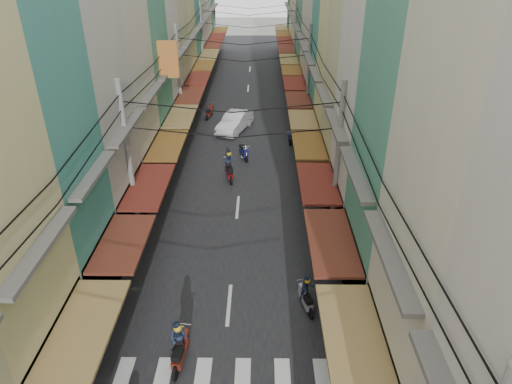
{
  "coord_description": "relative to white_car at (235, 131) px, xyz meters",
  "views": [
    {
      "loc": [
        1.28,
        -16.43,
        13.4
      ],
      "look_at": [
        1.08,
        3.06,
        2.63
      ],
      "focal_mm": 32.0,
      "sensor_mm": 36.0,
      "label": 1
    }
  ],
  "objects": [
    {
      "name": "ground",
      "position": [
        0.77,
        -18.03,
        0.0
      ],
      "size": [
        160.0,
        160.0,
        0.0
      ],
      "primitive_type": "plane",
      "color": "slate",
      "rests_on": "ground"
    },
    {
      "name": "road",
      "position": [
        0.77,
        1.97,
        0.01
      ],
      "size": [
        10.0,
        80.0,
        0.02
      ],
      "primitive_type": "cube",
      "color": "black",
      "rests_on": "ground"
    },
    {
      "name": "sidewalk_left",
      "position": [
        -5.73,
        1.97,
        0.03
      ],
      "size": [
        3.0,
        80.0,
        0.06
      ],
      "primitive_type": "cube",
      "color": "slate",
      "rests_on": "ground"
    },
    {
      "name": "sidewalk_right",
      "position": [
        7.27,
        1.97,
        0.03
      ],
      "size": [
        3.0,
        80.0,
        0.06
      ],
      "primitive_type": "cube",
      "color": "slate",
      "rests_on": "ground"
    },
    {
      "name": "building_row_left",
      "position": [
        -7.15,
        -1.47,
        9.78
      ],
      "size": [
        7.8,
        67.67,
        23.7
      ],
      "color": "beige",
      "rests_on": "ground"
    },
    {
      "name": "building_row_right",
      "position": [
        8.68,
        -1.58,
        9.41
      ],
      "size": [
        7.8,
        68.98,
        22.59
      ],
      "color": "teal",
      "rests_on": "ground"
    },
    {
      "name": "utility_poles",
      "position": [
        0.77,
        -3.02,
        6.59
      ],
      "size": [
        10.2,
        66.13,
        8.2
      ],
      "color": "gray",
      "rests_on": "ground"
    },
    {
      "name": "white_car",
      "position": [
        0.0,
        0.0,
        0.0
      ],
      "size": [
        5.59,
        3.72,
        1.84
      ],
      "primitive_type": "imported",
      "rotation": [
        0.0,
        0.0,
        -0.35
      ],
      "color": "silver",
      "rests_on": "ground"
    },
    {
      "name": "bicycle",
      "position": [
        8.27,
        -15.03,
        0.0
      ],
      "size": [
        1.57,
        0.88,
        1.02
      ],
      "primitive_type": "imported",
      "rotation": [
        0.0,
        0.0,
        1.34
      ],
      "color": "black",
      "rests_on": "ground"
    },
    {
      "name": "moving_scooters",
      "position": [
        0.65,
        -11.8,
        0.55
      ],
      "size": [
        7.09,
        27.91,
        1.99
      ],
      "color": "black",
      "rests_on": "ground"
    },
    {
      "name": "parked_scooters",
      "position": [
        5.08,
        -21.23,
        0.46
      ],
      "size": [
        12.99,
        12.36,
        0.97
      ],
      "color": "black",
      "rests_on": "ground"
    },
    {
      "name": "pedestrians",
      "position": [
        -3.09,
        -16.94,
        1.0
      ],
      "size": [
        13.73,
        23.78,
        2.21
      ],
      "color": "#241E28",
      "rests_on": "ground"
    },
    {
      "name": "traffic_sign",
      "position": [
        5.55,
        -23.13,
        2.16
      ],
      "size": [
        0.1,
        0.65,
        2.96
      ],
      "color": "gray",
      "rests_on": "ground"
    }
  ]
}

